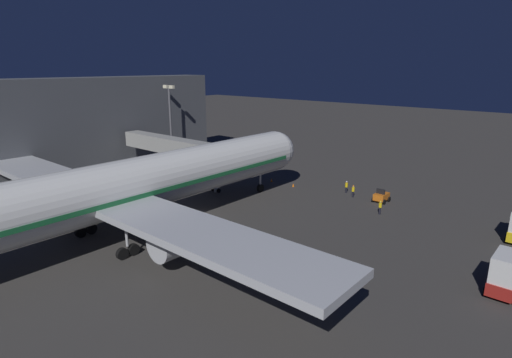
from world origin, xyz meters
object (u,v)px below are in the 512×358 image
(baggage_tug_lead, at_px, (381,197))
(traffic_cone_nose_port, at_px, (293,185))
(airliner_at_gate, at_px, (94,196))
(apron_floodlight_mast, at_px, (170,118))
(jet_bridge, at_px, (181,148))
(traffic_cone_nose_starboard, at_px, (272,180))
(cargo_truck_aft, at_px, (506,272))
(ground_crew_near_nose_gear, at_px, (380,207))
(ground_crew_by_belt_loader, at_px, (353,191))
(ground_crew_marshaller_fwd, at_px, (346,186))

(baggage_tug_lead, height_order, traffic_cone_nose_port, baggage_tug_lead)
(airliner_at_gate, distance_m, baggage_tug_lead, 37.63)
(apron_floodlight_mast, bearing_deg, airliner_at_gate, 130.55)
(airliner_at_gate, bearing_deg, apron_floodlight_mast, -49.45)
(jet_bridge, xyz_separation_m, traffic_cone_nose_port, (-15.12, -9.92, -5.58))
(baggage_tug_lead, bearing_deg, apron_floodlight_mast, 5.37)
(apron_floodlight_mast, distance_m, traffic_cone_nose_starboard, 24.92)
(baggage_tug_lead, height_order, cargo_truck_aft, cargo_truck_aft)
(traffic_cone_nose_port, relative_size, traffic_cone_nose_starboard, 1.00)
(jet_bridge, relative_size, baggage_tug_lead, 10.48)
(jet_bridge, bearing_deg, traffic_cone_nose_starboard, -137.23)
(jet_bridge, distance_m, baggage_tug_lead, 31.63)
(cargo_truck_aft, height_order, ground_crew_near_nose_gear, cargo_truck_aft)
(ground_crew_by_belt_loader, bearing_deg, jet_bridge, 24.06)
(ground_crew_near_nose_gear, distance_m, ground_crew_marshaller_fwd, 9.58)
(jet_bridge, relative_size, cargo_truck_aft, 4.92)
(apron_floodlight_mast, height_order, ground_crew_near_nose_gear, apron_floodlight_mast)
(airliner_at_gate, bearing_deg, ground_crew_by_belt_loader, -109.94)
(ground_crew_marshaller_fwd, distance_m, traffic_cone_nose_port, 8.38)
(cargo_truck_aft, relative_size, ground_crew_marshaller_fwd, 2.66)
(ground_crew_near_nose_gear, height_order, ground_crew_marshaller_fwd, ground_crew_marshaller_fwd)
(ground_crew_by_belt_loader, relative_size, traffic_cone_nose_port, 3.34)
(apron_floodlight_mast, height_order, cargo_truck_aft, apron_floodlight_mast)
(apron_floodlight_mast, bearing_deg, ground_crew_by_belt_loader, -175.14)
(baggage_tug_lead, xyz_separation_m, ground_crew_near_nose_gear, (-2.03, 4.89, 0.24))
(traffic_cone_nose_port, bearing_deg, baggage_tug_lead, -172.09)
(airliner_at_gate, xyz_separation_m, ground_crew_by_belt_loader, (-11.97, -32.99, -4.75))
(traffic_cone_nose_port, bearing_deg, traffic_cone_nose_starboard, 0.00)
(apron_floodlight_mast, distance_m, ground_crew_by_belt_loader, 38.42)
(apron_floodlight_mast, xyz_separation_m, traffic_cone_nose_port, (-27.70, -1.99, -8.60))
(ground_crew_near_nose_gear, xyz_separation_m, ground_crew_by_belt_loader, (6.03, -4.17, -0.01))
(apron_floodlight_mast, distance_m, ground_crew_marshaller_fwd, 36.79)
(ground_crew_near_nose_gear, xyz_separation_m, traffic_cone_nose_port, (15.80, -2.97, -0.75))
(airliner_at_gate, relative_size, ground_crew_marshaller_fwd, 35.85)
(airliner_at_gate, distance_m, traffic_cone_nose_port, 32.33)
(baggage_tug_lead, distance_m, ground_crew_marshaller_fwd, 5.85)
(traffic_cone_nose_port, bearing_deg, jet_bridge, 33.26)
(baggage_tug_lead, relative_size, traffic_cone_nose_starboard, 4.22)
(baggage_tug_lead, xyz_separation_m, cargo_truck_aft, (-18.12, 15.94, 1.05))
(baggage_tug_lead, xyz_separation_m, ground_crew_marshaller_fwd, (5.81, -0.61, 0.25))
(jet_bridge, distance_m, ground_crew_near_nose_gear, 32.06)
(airliner_at_gate, xyz_separation_m, cargo_truck_aft, (-34.09, -17.77, -3.93))
(traffic_cone_nose_port, height_order, traffic_cone_nose_starboard, same)
(apron_floodlight_mast, relative_size, traffic_cone_nose_port, 27.23)
(traffic_cone_nose_port, bearing_deg, ground_crew_marshaller_fwd, -162.39)
(ground_crew_near_nose_gear, bearing_deg, ground_crew_marshaller_fwd, -35.06)
(traffic_cone_nose_port, bearing_deg, ground_crew_near_nose_gear, 169.34)
(baggage_tug_lead, bearing_deg, ground_crew_marshaller_fwd, -6.03)
(cargo_truck_aft, xyz_separation_m, ground_crew_near_nose_gear, (16.09, -11.05, -0.81))
(ground_crew_by_belt_loader, bearing_deg, airliner_at_gate, 70.06)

